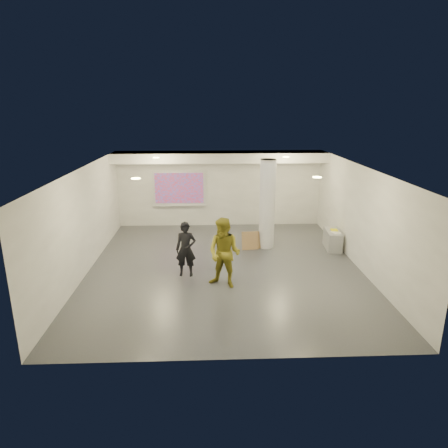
{
  "coord_description": "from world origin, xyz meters",
  "views": [
    {
      "loc": [
        -0.47,
        -11.06,
        4.65
      ],
      "look_at": [
        0.0,
        0.4,
        1.25
      ],
      "focal_mm": 32.0,
      "sensor_mm": 36.0,
      "label": 1
    }
  ],
  "objects_px": {
    "projection_screen": "(179,189)",
    "woman": "(186,249)",
    "credenza": "(333,240)",
    "man": "(224,253)",
    "column": "(267,204)"
  },
  "relations": [
    {
      "from": "projection_screen",
      "to": "credenza",
      "type": "height_order",
      "value": "projection_screen"
    },
    {
      "from": "projection_screen",
      "to": "man",
      "type": "distance_m",
      "value": 5.93
    },
    {
      "from": "projection_screen",
      "to": "credenza",
      "type": "xyz_separation_m",
      "value": [
        5.32,
        -2.92,
        -1.21
      ]
    },
    {
      "from": "credenza",
      "to": "man",
      "type": "height_order",
      "value": "man"
    },
    {
      "from": "column",
      "to": "projection_screen",
      "type": "height_order",
      "value": "column"
    },
    {
      "from": "projection_screen",
      "to": "woman",
      "type": "bearing_deg",
      "value": -84.33
    },
    {
      "from": "projection_screen",
      "to": "woman",
      "type": "distance_m",
      "value": 5.02
    },
    {
      "from": "woman",
      "to": "column",
      "type": "bearing_deg",
      "value": 45.51
    },
    {
      "from": "credenza",
      "to": "woman",
      "type": "height_order",
      "value": "woman"
    },
    {
      "from": "projection_screen",
      "to": "credenza",
      "type": "relative_size",
      "value": 1.93
    },
    {
      "from": "credenza",
      "to": "man",
      "type": "distance_m",
      "value": 4.73
    },
    {
      "from": "credenza",
      "to": "woman",
      "type": "xyz_separation_m",
      "value": [
        -4.83,
        -2.02,
        0.47
      ]
    },
    {
      "from": "credenza",
      "to": "projection_screen",
      "type": "bearing_deg",
      "value": 156.63
    },
    {
      "from": "projection_screen",
      "to": "man",
      "type": "relative_size",
      "value": 1.12
    },
    {
      "from": "credenza",
      "to": "man",
      "type": "xyz_separation_m",
      "value": [
        -3.78,
        -2.78,
        0.62
      ]
    }
  ]
}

